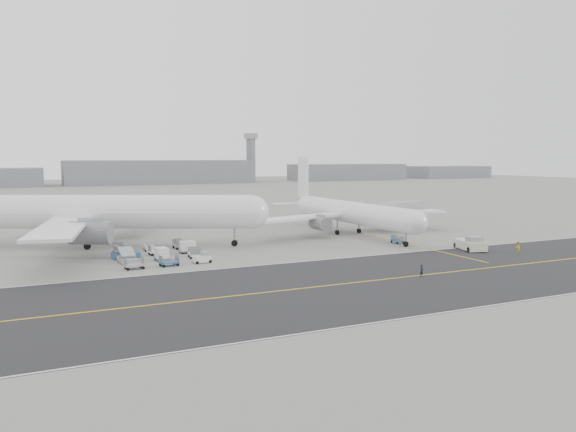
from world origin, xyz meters
name	(u,v)px	position (x,y,z in m)	size (l,w,h in m)	color
ground	(269,262)	(0.00, 0.00, 0.00)	(700.00, 700.00, 0.00)	gray
taxiway	(359,282)	(5.02, -17.98, 0.01)	(220.00, 59.00, 0.03)	#2C2C2F
horizon_buildings	(144,184)	(30.00, 260.00, 0.00)	(520.00, 28.00, 28.00)	gray
control_tower	(251,157)	(100.00, 265.00, 16.25)	(7.00, 7.00, 31.25)	gray
airliner_a	(96,212)	(-22.37, 26.94, 6.23)	(58.98, 57.54, 21.64)	white
airliner_b	(349,212)	(27.35, 21.63, 4.64)	(46.01, 46.58, 16.06)	white
pushback_tug	(470,244)	(35.94, -4.70, 1.03)	(4.86, 8.86, 2.50)	beige
jet_bridge	(397,209)	(43.07, 26.58, 4.21)	(16.18, 5.00, 6.04)	gray
gse_cluster	(160,258)	(-14.51, 10.61, 0.00)	(18.34, 22.59, 2.13)	#A2A2A7
stray_dolly	(397,243)	(29.05, 6.95, 0.00)	(1.48, 2.41, 1.48)	silver
ground_crew_a	(422,271)	(14.30, -18.83, 0.85)	(0.62, 0.41, 1.70)	black
ground_crew_b	(518,247)	(41.25, -10.11, 0.95)	(0.92, 0.72, 1.90)	yellow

